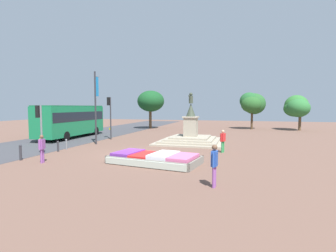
# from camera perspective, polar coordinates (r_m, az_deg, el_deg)

# --- Properties ---
(ground_plane) EXTENTS (90.25, 90.25, 0.00)m
(ground_plane) POSITION_cam_1_polar(r_m,az_deg,el_deg) (17.95, -5.93, -6.14)
(ground_plane) COLOR brown
(street_asphalt_strip) EXTENTS (7.66, 78.97, 0.01)m
(street_asphalt_strip) POSITION_cam_1_polar(r_m,az_deg,el_deg) (23.68, -29.71, -4.15)
(street_asphalt_strip) COLOR #3D3D42
(street_asphalt_strip) RESTS_ON ground_plane
(flower_planter) EXTENTS (5.44, 3.32, 0.62)m
(flower_planter) POSITION_cam_1_polar(r_m,az_deg,el_deg) (15.04, -2.96, -7.12)
(flower_planter) COLOR #38281C
(flower_planter) RESTS_ON ground_plane
(statue_monument) EXTENTS (5.78, 5.78, 4.47)m
(statue_monument) POSITION_cam_1_polar(r_m,az_deg,el_deg) (23.42, 4.95, -2.28)
(statue_monument) COLOR #9F9580
(statue_monument) RESTS_ON ground_plane
(traffic_light_near_crossing) EXTENTS (0.41, 0.28, 3.31)m
(traffic_light_near_crossing) POSITION_cam_1_polar(r_m,az_deg,el_deg) (19.01, -26.15, 0.98)
(traffic_light_near_crossing) COLOR slate
(traffic_light_near_crossing) RESTS_ON ground_plane
(traffic_light_mid_block) EXTENTS (0.41, 0.30, 4.15)m
(traffic_light_mid_block) POSITION_cam_1_polar(r_m,az_deg,el_deg) (26.39, -12.58, 3.28)
(traffic_light_mid_block) COLOR #2D2D33
(traffic_light_mid_block) RESTS_ON ground_plane
(banner_pole) EXTENTS (0.14, 0.60, 6.19)m
(banner_pole) POSITION_cam_1_polar(r_m,az_deg,el_deg) (23.20, -15.47, 4.22)
(banner_pole) COLOR #2D2D33
(banner_pole) RESTS_ON ground_plane
(city_bus) EXTENTS (2.69, 9.34, 3.34)m
(city_bus) POSITION_cam_1_polar(r_m,az_deg,el_deg) (29.03, -20.28, 1.39)
(city_bus) COLOR #197A47
(city_bus) RESTS_ON ground_plane
(pedestrian_with_handbag) EXTENTS (0.30, 0.56, 1.62)m
(pedestrian_with_handbag) POSITION_cam_1_polar(r_m,az_deg,el_deg) (16.67, -25.75, -4.11)
(pedestrian_with_handbag) COLOR #8C4C99
(pedestrian_with_handbag) RESTS_ON ground_plane
(pedestrian_near_planter) EXTENTS (0.25, 0.57, 1.73)m
(pedestrian_near_planter) POSITION_cam_1_polar(r_m,az_deg,el_deg) (10.68, 10.06, -7.85)
(pedestrian_near_planter) COLOR #8C4C99
(pedestrian_near_planter) RESTS_ON ground_plane
(pedestrian_crossing_plaza) EXTENTS (0.37, 0.51, 1.60)m
(pedestrian_crossing_plaza) POSITION_cam_1_polar(r_m,az_deg,el_deg) (18.78, 11.85, -2.92)
(pedestrian_crossing_plaza) COLOR #338C4C
(pedestrian_crossing_plaza) RESTS_ON ground_plane
(kerb_bollard_mid_a) EXTENTS (0.16, 0.16, 0.96)m
(kerb_bollard_mid_a) POSITION_cam_1_polar(r_m,az_deg,el_deg) (18.12, -29.44, -4.95)
(kerb_bollard_mid_a) COLOR #2D2D33
(kerb_bollard_mid_a) RESTS_ON ground_plane
(kerb_bollard_mid_b) EXTENTS (0.15, 0.15, 0.79)m
(kerb_bollard_mid_b) POSITION_cam_1_polar(r_m,az_deg,el_deg) (20.39, -22.84, -4.03)
(kerb_bollard_mid_b) COLOR #2D2D33
(kerb_bollard_mid_b) RESTS_ON ground_plane
(kerb_bollard_north) EXTENTS (0.15, 0.15, 0.79)m
(kerb_bollard_north) POSITION_cam_1_polar(r_m,az_deg,el_deg) (21.14, -21.25, -3.69)
(kerb_bollard_north) COLOR slate
(kerb_bollard_north) RESTS_ON ground_plane
(park_tree_far_left) EXTENTS (3.25, 4.18, 4.82)m
(park_tree_far_left) POSITION_cam_1_polar(r_m,az_deg,el_deg) (39.82, 26.19, 3.67)
(park_tree_far_left) COLOR brown
(park_tree_far_left) RESTS_ON ground_plane
(park_tree_behind_statue) EXTENTS (3.62, 3.85, 5.25)m
(park_tree_behind_statue) POSITION_cam_1_polar(r_m,az_deg,el_deg) (39.37, 17.85, 4.72)
(park_tree_behind_statue) COLOR #4C3823
(park_tree_behind_statue) RESTS_ON ground_plane
(park_tree_far_right) EXTENTS (3.86, 4.32, 5.55)m
(park_tree_far_right) POSITION_cam_1_polar(r_m,az_deg,el_deg) (38.49, -3.77, 5.27)
(park_tree_far_right) COLOR brown
(park_tree_far_right) RESTS_ON ground_plane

